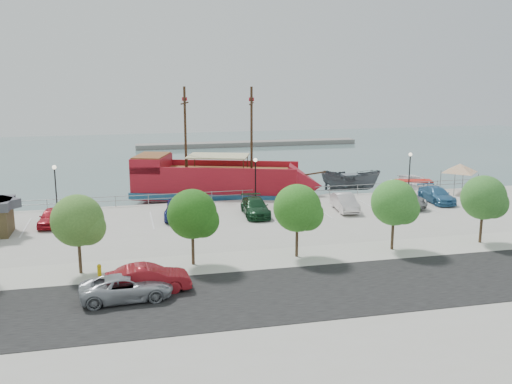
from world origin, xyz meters
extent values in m
plane|color=slate|center=(0.00, 0.00, -1.00)|extent=(160.00, 160.00, 0.00)
cube|color=#A8A498|center=(0.00, -21.00, -0.60)|extent=(100.00, 58.00, 1.20)
cube|color=black|center=(0.00, -16.00, 0.01)|extent=(100.00, 8.00, 0.04)
cube|color=#BCB7A9|center=(0.00, -10.00, 0.01)|extent=(100.00, 4.00, 0.05)
cylinder|color=gray|center=(0.00, 7.80, 0.95)|extent=(50.00, 0.06, 0.06)
cylinder|color=gray|center=(0.00, 7.80, 0.55)|extent=(50.00, 0.06, 0.06)
cube|color=gray|center=(10.00, 55.00, -0.60)|extent=(40.00, 3.00, 0.80)
cube|color=#A51421|center=(-2.93, 11.53, 0.97)|extent=(17.35, 10.26, 2.69)
cube|color=#1E5277|center=(-2.93, 11.53, 0.09)|extent=(17.75, 10.65, 0.62)
cone|color=#A51421|center=(5.70, 8.58, 0.97)|extent=(4.74, 5.77, 4.97)
cube|color=#A51421|center=(-9.29, 13.71, 3.04)|extent=(4.61, 5.90, 1.45)
cube|color=brown|center=(-9.29, 13.71, 3.81)|extent=(4.28, 5.44, 0.12)
cube|color=brown|center=(-2.44, 11.36, 2.37)|extent=(14.21, 8.67, 0.16)
cube|color=#A51421|center=(-2.12, 13.88, 2.68)|extent=(15.74, 5.56, 0.72)
cube|color=#A51421|center=(-3.73, 9.18, 2.68)|extent=(15.74, 5.56, 0.72)
cylinder|color=#382111|center=(0.50, 10.36, 6.56)|extent=(0.32, 0.32, 8.49)
cylinder|color=#382111|center=(-5.86, 12.54, 6.56)|extent=(0.32, 0.32, 8.49)
cylinder|color=#382111|center=(0.50, 10.36, 9.15)|extent=(1.14, 2.99, 0.14)
cylinder|color=#382111|center=(-5.86, 12.54, 9.15)|extent=(1.14, 2.99, 0.14)
cube|color=beige|center=(-2.73, 11.46, 3.87)|extent=(6.96, 5.67, 0.12)
cylinder|color=#382111|center=(6.38, 8.35, 2.21)|extent=(2.49, 0.99, 0.61)
imported|color=#4C5056|center=(12.01, 12.14, 0.23)|extent=(6.80, 4.82, 2.47)
imported|color=white|center=(19.75, 12.28, -0.28)|extent=(6.39, 7.89, 1.44)
cube|color=slate|center=(-12.89, 9.20, -0.82)|extent=(6.53, 2.75, 0.36)
cube|color=gray|center=(6.60, 9.20, -0.80)|extent=(7.27, 4.49, 0.40)
cube|color=gray|center=(16.70, 9.20, -0.80)|extent=(7.33, 3.25, 0.40)
cylinder|color=slate|center=(20.04, 7.28, 1.10)|extent=(0.07, 0.07, 2.20)
cylinder|color=slate|center=(22.64, 7.26, 1.10)|extent=(0.07, 0.07, 2.20)
cylinder|color=slate|center=(20.02, 4.67, 1.10)|extent=(0.07, 0.07, 2.20)
cylinder|color=slate|center=(22.63, 4.66, 1.10)|extent=(0.07, 0.07, 2.20)
pyramid|color=silver|center=(21.33, 5.97, 3.05)|extent=(4.23, 4.23, 0.90)
imported|color=#93979E|center=(-12.26, -14.88, 0.70)|extent=(5.17, 2.63, 1.40)
imported|color=maroon|center=(-11.04, -14.03, 0.78)|extent=(4.84, 1.92, 1.57)
cylinder|color=gold|center=(-13.85, -10.80, 0.31)|extent=(0.25, 0.25, 0.63)
sphere|color=gold|center=(-13.85, -10.80, 0.65)|extent=(0.27, 0.27, 0.27)
cylinder|color=black|center=(-18.00, 6.50, 2.00)|extent=(0.12, 0.12, 4.00)
sphere|color=#FFF2CC|center=(-18.00, 6.50, 4.10)|extent=(0.36, 0.36, 0.36)
cylinder|color=black|center=(0.00, 6.50, 2.00)|extent=(0.12, 0.12, 4.00)
sphere|color=#FFF2CC|center=(0.00, 6.50, 4.10)|extent=(0.36, 0.36, 0.36)
cylinder|color=black|center=(16.00, 6.50, 2.00)|extent=(0.12, 0.12, 4.00)
sphere|color=#FFF2CC|center=(16.00, 6.50, 4.10)|extent=(0.36, 0.36, 0.36)
cylinder|color=#473321|center=(-15.00, -10.00, 1.10)|extent=(0.20, 0.20, 2.20)
sphere|color=#3E6826|center=(-15.00, -10.00, 3.40)|extent=(3.20, 3.20, 3.20)
sphere|color=#3E6826|center=(-14.40, -10.30, 3.00)|extent=(2.20, 2.20, 2.20)
cylinder|color=#473321|center=(-8.00, -10.00, 1.10)|extent=(0.20, 0.20, 2.20)
sphere|color=#1F5313|center=(-8.00, -10.00, 3.40)|extent=(3.20, 3.20, 3.20)
sphere|color=#1F5313|center=(-7.40, -10.30, 3.00)|extent=(2.20, 2.20, 2.20)
cylinder|color=#473321|center=(-1.00, -10.00, 1.10)|extent=(0.20, 0.20, 2.20)
sphere|color=#2A681C|center=(-1.00, -10.00, 3.40)|extent=(3.20, 3.20, 3.20)
sphere|color=#2A681C|center=(-0.40, -10.30, 3.00)|extent=(2.20, 2.20, 2.20)
cylinder|color=#473321|center=(6.00, -10.00, 1.10)|extent=(0.20, 0.20, 2.20)
sphere|color=#347427|center=(6.00, -10.00, 3.40)|extent=(3.20, 3.20, 3.20)
sphere|color=#347427|center=(6.60, -10.30, 3.00)|extent=(2.20, 2.20, 2.20)
cylinder|color=#473321|center=(13.00, -10.00, 1.10)|extent=(0.20, 0.20, 2.20)
sphere|color=#326927|center=(13.00, -10.00, 3.40)|extent=(3.20, 3.20, 3.20)
sphere|color=#326927|center=(13.60, -10.30, 3.00)|extent=(2.20, 2.20, 2.20)
imported|color=red|center=(-18.00, 2.19, 0.70)|extent=(2.13, 4.30, 1.41)
imported|color=navy|center=(-7.50, 2.31, 0.79)|extent=(3.46, 6.02, 1.58)
imported|color=#163D21|center=(-1.14, 1.67, 0.74)|extent=(2.38, 5.24, 1.49)
imported|color=black|center=(2.11, 1.51, 0.84)|extent=(1.99, 4.93, 1.68)
imported|color=silver|center=(7.07, 1.47, 0.76)|extent=(2.03, 4.73, 1.51)
imported|color=gray|center=(13.31, 1.94, 0.75)|extent=(3.02, 5.62, 1.50)
imported|color=teal|center=(16.90, 2.63, 0.72)|extent=(2.18, 5.01, 1.44)
camera|label=1|loc=(-12.08, -45.15, 12.32)|focal=40.00mm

